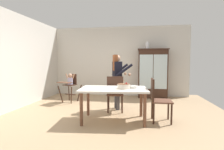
{
  "coord_description": "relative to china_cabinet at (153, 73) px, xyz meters",
  "views": [
    {
      "loc": [
        0.8,
        -4.41,
        1.33
      ],
      "look_at": [
        0.01,
        0.7,
        0.95
      ],
      "focal_mm": 28.57,
      "sensor_mm": 36.0,
      "label": 1
    }
  ],
  "objects": [
    {
      "name": "serving_bowl",
      "position": [
        -0.62,
        -2.78,
        -0.14
      ],
      "size": [
        0.18,
        0.18,
        0.05
      ],
      "primitive_type": "cylinder",
      "color": "silver",
      "rests_on": "dining_table"
    },
    {
      "name": "dining_chair_right_end",
      "position": [
        -0.1,
        -2.76,
        -0.36
      ],
      "size": [
        0.45,
        0.45,
        0.96
      ],
      "rotation": [
        0.0,
        0.0,
        1.6
      ],
      "color": "#382116",
      "rests_on": "ground_plane"
    },
    {
      "name": "birthday_cake",
      "position": [
        -0.83,
        -2.87,
        -0.12
      ],
      "size": [
        0.28,
        0.28,
        0.19
      ],
      "color": "beige",
      "rests_on": "dining_table"
    },
    {
      "name": "ceramic_vase",
      "position": [
        -0.21,
        0.0,
        1.02
      ],
      "size": [
        0.13,
        0.13,
        0.27
      ],
      "color": "white",
      "rests_on": "china_cabinet"
    },
    {
      "name": "dining_chair_far_side",
      "position": [
        -1.12,
        -2.19,
        -0.36
      ],
      "size": [
        0.49,
        0.49,
        0.96
      ],
      "rotation": [
        0.0,
        0.0,
        3.26
      ],
      "color": "#382116",
      "rests_on": "ground_plane"
    },
    {
      "name": "wall_back",
      "position": [
        -1.29,
        0.26,
        0.44
      ],
      "size": [
        5.32,
        0.06,
        2.7
      ],
      "primitive_type": "cube",
      "color": "beige",
      "rests_on": "ground_plane"
    },
    {
      "name": "dining_table",
      "position": [
        -1.06,
        -2.86,
        -0.27
      ],
      "size": [
        1.57,
        1.04,
        0.74
      ],
      "color": "silver",
      "rests_on": "ground_plane"
    },
    {
      "name": "ground_plane",
      "position": [
        -1.29,
        -2.37,
        -0.91
      ],
      "size": [
        6.24,
        6.24,
        0.0
      ],
      "primitive_type": "plane",
      "color": "tan"
    },
    {
      "name": "china_cabinet",
      "position": [
        0.0,
        0.0,
        0.0
      ],
      "size": [
        1.12,
        0.48,
        1.81
      ],
      "color": "#382116",
      "rests_on": "ground_plane"
    },
    {
      "name": "adult_person",
      "position": [
        -1.1,
        -1.84,
        0.06
      ],
      "size": [
        0.63,
        0.62,
        1.53
      ],
      "rotation": [
        0.0,
        0.0,
        1.94
      ],
      "color": "#47474C",
      "rests_on": "ground_plane"
    },
    {
      "name": "wall_left",
      "position": [
        -3.92,
        -2.37,
        0.44
      ],
      "size": [
        0.06,
        5.32,
        2.7
      ],
      "primitive_type": "cube",
      "color": "beige",
      "rests_on": "ground_plane"
    },
    {
      "name": "high_chair_with_toddler",
      "position": [
        -2.76,
        -1.2,
        -0.26
      ],
      "size": [
        0.71,
        0.79,
        0.95
      ],
      "rotation": [
        0.0,
        0.0,
        -0.27
      ],
      "color": "#382116",
      "rests_on": "ground_plane"
    }
  ]
}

